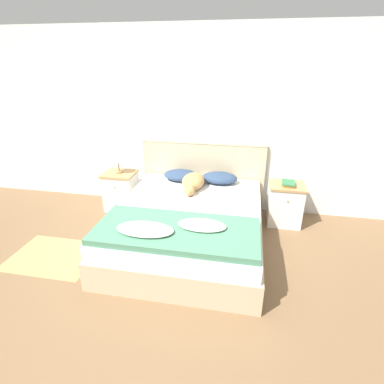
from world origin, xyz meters
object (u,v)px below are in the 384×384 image
nightstand_right (285,204)px  pillow_right (220,178)px  pillow_left (181,175)px  dog (193,182)px  nightstand_left (121,191)px  book_stack (289,184)px  bed (189,226)px  table_lamp (118,158)px

nightstand_right → pillow_right: size_ratio=1.17×
pillow_left → dog: bearing=-49.2°
nightstand_left → book_stack: size_ratio=2.62×
pillow_right → bed: bearing=-108.8°
nightstand_right → pillow_left: (-1.47, 0.07, 0.29)m
pillow_right → table_lamp: size_ratio=1.70×
pillow_left → nightstand_right: bearing=-2.6°
pillow_left → pillow_right: same height
nightstand_right → table_lamp: table_lamp is taller
nightstand_left → dog: dog is taller
bed → dog: 0.66m
nightstand_right → bed: bearing=-147.8°
bed → pillow_left: pillow_left is taller
bed → dog: (-0.05, 0.56, 0.35)m
pillow_right → dog: (-0.33, -0.26, 0.02)m
book_stack → table_lamp: (-2.40, 0.04, 0.20)m
nightstand_right → book_stack: book_stack is taller
nightstand_left → table_lamp: 0.51m
pillow_left → dog: 0.35m
bed → dog: size_ratio=3.12×
bed → table_lamp: 1.52m
bed → nightstand_right: (1.20, 0.75, 0.04)m
bed → pillow_right: (0.28, 0.82, 0.33)m
table_lamp → pillow_right: bearing=2.2°
book_stack → table_lamp: size_ratio=0.76×
nightstand_right → book_stack: size_ratio=2.62×
bed → book_stack: 1.44m
pillow_right → book_stack: pillow_right is taller
bed → nightstand_left: (-1.20, 0.75, 0.04)m
bed → pillow_left: 0.93m
nightstand_left → pillow_right: 1.50m
nightstand_left → table_lamp: bearing=90.0°
bed → book_stack: bearing=30.9°
pillow_right → nightstand_left: bearing=-177.4°
pillow_left → dog: size_ratio=0.74×
dog → table_lamp: table_lamp is taller
pillow_right → pillow_left: bearing=180.0°
pillow_left → table_lamp: size_ratio=1.70×
pillow_left → book_stack: 1.48m
bed → table_lamp: bearing=147.6°
pillow_right → dog: dog is taller
pillow_right → table_lamp: 1.49m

